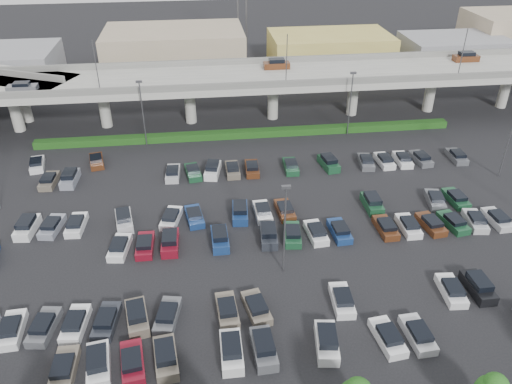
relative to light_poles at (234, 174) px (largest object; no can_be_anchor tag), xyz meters
The scene contains 6 objects.
ground 7.74m from the light_poles, 25.87° to the right, with size 280.00×280.00×0.00m, color black.
overpass 30.28m from the light_poles, 82.50° to the left, with size 150.00×13.00×15.80m.
hedge 24.05m from the light_poles, 79.83° to the left, with size 66.00×1.60×1.10m, color #193E12.
parked_cars 8.01m from the light_poles, 78.27° to the right, with size 63.00×41.66×1.67m.
light_poles is the anchor object (origin of this frame).
distant_buildings 62.10m from the light_poles, 74.58° to the left, with size 138.00×24.00×9.00m.
Camera 1 is at (-7.75, -47.47, 34.17)m, focal length 35.00 mm.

